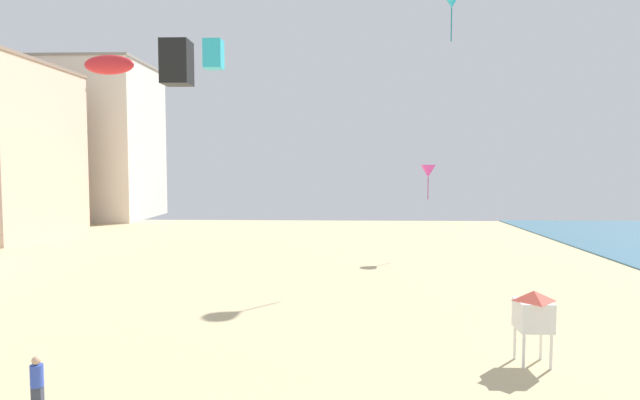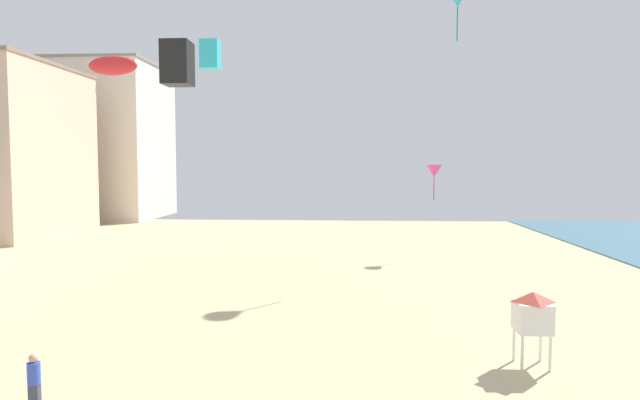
# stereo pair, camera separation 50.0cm
# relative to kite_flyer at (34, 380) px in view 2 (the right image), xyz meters

# --- Properties ---
(boardwalk_hotel_mid) EXTENTS (11.42, 15.29, 16.44)m
(boardwalk_hotel_mid) POSITION_rel_kite_flyer_xyz_m (-24.79, 35.70, 7.31)
(boardwalk_hotel_mid) COLOR beige
(boardwalk_hotel_mid) RESTS_ON ground
(boardwalk_hotel_far) EXTENTS (17.64, 13.86, 19.63)m
(boardwalk_hotel_far) POSITION_rel_kite_flyer_xyz_m (-24.79, 53.42, 8.90)
(boardwalk_hotel_far) COLOR silver
(boardwalk_hotel_far) RESTS_ON ground
(kite_flyer) EXTENTS (0.34, 0.34, 1.64)m
(kite_flyer) POSITION_rel_kite_flyer_xyz_m (0.00, 0.00, 0.00)
(kite_flyer) COLOR #383D4C
(kite_flyer) RESTS_ON ground
(lifeguard_stand) EXTENTS (1.10, 1.10, 2.55)m
(lifeguard_stand) POSITION_rel_kite_flyer_xyz_m (14.80, 4.22, 0.92)
(lifeguard_stand) COLOR white
(lifeguard_stand) RESTS_ON ground
(kite_red_parafoil) EXTENTS (2.40, 0.67, 0.93)m
(kite_red_parafoil) POSITION_rel_kite_flyer_xyz_m (-2.76, 11.43, 10.64)
(kite_red_parafoil) COLOR red
(kite_black_box) EXTENTS (1.10, 1.10, 1.74)m
(kite_black_box) POSITION_rel_kite_flyer_xyz_m (1.72, 7.43, 9.95)
(kite_black_box) COLOR black
(kite_cyan_box) EXTENTS (0.56, 0.56, 0.89)m
(kite_cyan_box) POSITION_rel_kite_flyer_xyz_m (4.26, 2.93, 9.34)
(kite_cyan_box) COLOR #2DB7CC
(kite_magenta_delta) EXTENTS (1.15, 1.15, 2.60)m
(kite_magenta_delta) POSITION_rel_kite_flyer_xyz_m (14.87, 26.15, 5.43)
(kite_magenta_delta) COLOR #DB3D9E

